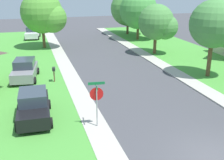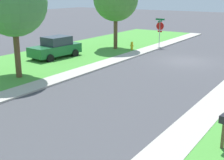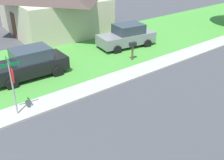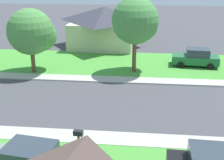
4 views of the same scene
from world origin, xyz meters
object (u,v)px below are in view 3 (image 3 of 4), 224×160
at_px(stop_sign_far_corner, 12,78).
at_px(house_left_setback, 53,4).
at_px(car_grey_kerbside_mid, 127,36).
at_px(car_black_far_down_street, 30,63).
at_px(mailbox, 133,47).

xyz_separation_m(stop_sign_far_corner, house_left_setback, (-11.13, 7.70, 0.49)).
height_order(stop_sign_far_corner, house_left_setback, house_left_setback).
bearing_deg(car_grey_kerbside_mid, car_black_far_down_street, -86.52).
distance_m(car_black_far_down_street, car_grey_kerbside_mid, 7.84).
height_order(stop_sign_far_corner, car_grey_kerbside_mid, stop_sign_far_corner).
distance_m(car_grey_kerbside_mid, house_left_setback, 7.73).
xyz_separation_m(stop_sign_far_corner, car_grey_kerbside_mid, (-3.87, 9.91, -1.01)).
bearing_deg(mailbox, car_black_far_down_street, -106.01).
relative_size(car_black_far_down_street, mailbox, 3.34).
bearing_deg(car_black_far_down_street, stop_sign_far_corner, -31.49).
bearing_deg(mailbox, house_left_setback, -175.69).
distance_m(stop_sign_far_corner, house_left_setback, 13.54).
bearing_deg(stop_sign_far_corner, mailbox, 100.60).
bearing_deg(car_grey_kerbside_mid, mailbox, -32.99).
relative_size(stop_sign_far_corner, car_black_far_down_street, 0.63).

